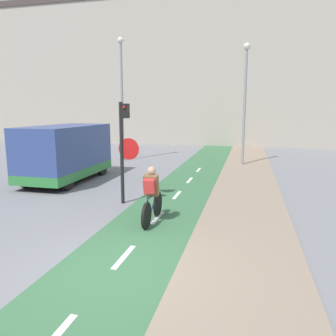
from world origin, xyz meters
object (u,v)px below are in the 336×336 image
at_px(traffic_light_pole, 124,142).
at_px(street_lamp_far, 122,87).
at_px(street_lamp_sidewalk, 245,91).
at_px(cyclist_near, 152,196).
at_px(van, 66,154).

bearing_deg(traffic_light_pole, street_lamp_far, 111.92).
xyz_separation_m(street_lamp_sidewalk, cyclist_near, (-2.11, -9.92, -3.17)).
relative_size(street_lamp_sidewalk, van, 1.38).
bearing_deg(cyclist_near, street_lamp_sidewalk, 77.99).
xyz_separation_m(traffic_light_pole, van, (-3.62, 2.63, -0.83)).
height_order(street_lamp_sidewalk, van, street_lamp_sidewalk).
height_order(traffic_light_pole, street_lamp_sidewalk, street_lamp_sidewalk).
distance_m(street_lamp_far, street_lamp_sidewalk, 6.87).
relative_size(street_lamp_far, van, 1.52).
bearing_deg(traffic_light_pole, street_lamp_sidewalk, 67.64).
relative_size(street_lamp_far, cyclist_near, 4.03).
bearing_deg(street_lamp_sidewalk, traffic_light_pole, -112.36).
height_order(traffic_light_pole, van, traffic_light_pole).
bearing_deg(street_lamp_sidewalk, van, -140.79).
xyz_separation_m(cyclist_near, van, (-4.96, 4.16, 0.42)).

